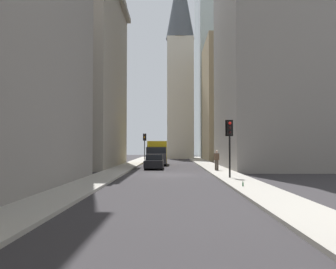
{
  "coord_description": "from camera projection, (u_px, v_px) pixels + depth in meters",
  "views": [
    {
      "loc": [
        -28.46,
        -0.26,
        2.2
      ],
      "look_at": [
        18.54,
        0.14,
        3.75
      ],
      "focal_mm": 39.02,
      "sensor_mm": 36.0,
      "label": 1
    }
  ],
  "objects": [
    {
      "name": "pedestrian",
      "position": [
        217.0,
        159.0,
        31.63
      ],
      "size": [
        0.26,
        0.44,
        1.73
      ],
      "color": "#473D33",
      "rests_on": "sidewalk_left"
    },
    {
      "name": "traffic_light_foreground",
      "position": [
        230.0,
        135.0,
        24.34
      ],
      "size": [
        0.43,
        0.52,
        3.86
      ],
      "color": "black",
      "rests_on": "sidewalk_left"
    },
    {
      "name": "building_left_midfar",
      "position": [
        271.0,
        36.0,
        37.72
      ],
      "size": [
        15.76,
        10.5,
        27.18
      ],
      "color": "gray",
      "rests_on": "ground_plane"
    },
    {
      "name": "church_spire",
      "position": [
        180.0,
        55.0,
        67.11
      ],
      "size": [
        5.23,
        5.23,
        36.56
      ],
      "color": "beige",
      "rests_on": "ground_plane"
    },
    {
      "name": "sidewalk_right",
      "position": [
        110.0,
        174.0,
        28.41
      ],
      "size": [
        90.0,
        2.2,
        0.14
      ],
      "primitive_type": "cube",
      "color": "#A8A399",
      "rests_on": "ground_plane"
    },
    {
      "name": "delivery_truck",
      "position": [
        157.0,
        153.0,
        43.61
      ],
      "size": [
        6.46,
        2.25,
        2.84
      ],
      "color": "yellow",
      "rests_on": "ground_plane"
    },
    {
      "name": "building_right_midfar",
      "position": [
        72.0,
        71.0,
        39.99
      ],
      "size": [
        16.61,
        10.5,
        21.04
      ],
      "color": "gray",
      "rests_on": "ground_plane"
    },
    {
      "name": "building_left_far",
      "position": [
        237.0,
        101.0,
        57.34
      ],
      "size": [
        12.1,
        10.0,
        18.65
      ],
      "color": "#9E8966",
      "rests_on": "ground_plane"
    },
    {
      "name": "ground_plane",
      "position": [
        168.0,
        175.0,
        28.37
      ],
      "size": [
        135.0,
        135.0,
        0.0
      ],
      "primitive_type": "plane",
      "color": "#302D30"
    },
    {
      "name": "sidewalk_left",
      "position": [
        226.0,
        174.0,
        28.33
      ],
      "size": [
        90.0,
        2.2,
        0.14
      ],
      "primitive_type": "cube",
      "color": "#A8A399",
      "rests_on": "ground_plane"
    },
    {
      "name": "sedan_black",
      "position": [
        154.0,
        162.0,
        35.7
      ],
      "size": [
        4.3,
        1.78,
        1.42
      ],
      "color": "black",
      "rests_on": "ground_plane"
    },
    {
      "name": "discarded_bottle",
      "position": [
        243.0,
        184.0,
        18.92
      ],
      "size": [
        0.07,
        0.07,
        0.27
      ],
      "color": "#236033",
      "rests_on": "sidewalk_left"
    },
    {
      "name": "traffic_light_midblock",
      "position": [
        145.0,
        141.0,
        56.41
      ],
      "size": [
        0.43,
        0.52,
        4.07
      ],
      "color": "black",
      "rests_on": "sidewalk_right"
    }
  ]
}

